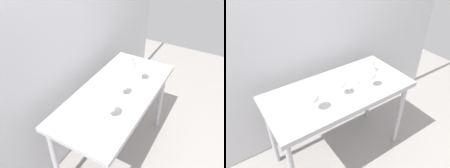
# 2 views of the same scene
# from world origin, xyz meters

# --- Properties ---
(ground_plane) EXTENTS (6.00, 6.00, 0.00)m
(ground_plane) POSITION_xyz_m (0.00, 0.00, 0.00)
(ground_plane) COLOR #9A9590
(back_wall) EXTENTS (3.80, 0.04, 2.60)m
(back_wall) POSITION_xyz_m (0.00, 0.49, 1.30)
(back_wall) COLOR silver
(back_wall) RESTS_ON ground_plane
(steel_counter) EXTENTS (1.40, 0.65, 0.90)m
(steel_counter) POSITION_xyz_m (0.00, -0.01, 0.79)
(steel_counter) COLOR #AFAFB4
(steel_counter) RESTS_ON ground_plane
(wine_glass_near_left) EXTENTS (0.09, 0.09, 0.18)m
(wine_glass_near_left) POSITION_xyz_m (-0.33, -0.13, 1.03)
(wine_glass_near_left) COLOR white
(wine_glass_near_left) RESTS_ON steel_counter
(wine_glass_near_center) EXTENTS (0.09, 0.09, 0.17)m
(wine_glass_near_center) POSITION_xyz_m (-0.03, -0.08, 1.02)
(wine_glass_near_center) COLOR white
(wine_glass_near_center) RESTS_ON steel_counter
(wine_glass_near_right) EXTENTS (0.08, 0.08, 0.17)m
(wine_glass_near_right) POSITION_xyz_m (0.27, -0.14, 1.02)
(wine_glass_near_right) COLOR white
(wine_glass_near_right) RESTS_ON steel_counter
(open_notebook) EXTENTS (0.38, 0.33, 0.01)m
(open_notebook) POSITION_xyz_m (0.18, 0.08, 0.90)
(open_notebook) COLOR white
(open_notebook) RESTS_ON steel_counter
(tasting_sheet_upper) EXTENTS (0.16, 0.26, 0.00)m
(tasting_sheet_upper) POSITION_xyz_m (-0.13, 0.03, 0.90)
(tasting_sheet_upper) COLOR white
(tasting_sheet_upper) RESTS_ON steel_counter
(tasting_sheet_lower) EXTENTS (0.28, 0.29, 0.00)m
(tasting_sheet_lower) POSITION_xyz_m (-0.37, 0.15, 0.90)
(tasting_sheet_lower) COLOR white
(tasting_sheet_lower) RESTS_ON steel_counter
(decanter_funnel) EXTENTS (0.10, 0.10, 0.13)m
(decanter_funnel) POSITION_xyz_m (0.48, 0.06, 0.94)
(decanter_funnel) COLOR beige
(decanter_funnel) RESTS_ON steel_counter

